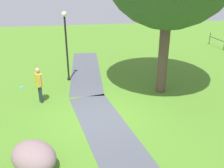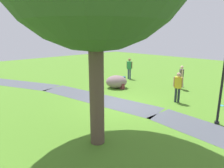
{
  "view_description": "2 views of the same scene",
  "coord_description": "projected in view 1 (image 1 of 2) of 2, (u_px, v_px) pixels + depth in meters",
  "views": [
    {
      "loc": [
        8.83,
        -1.18,
        5.24
      ],
      "look_at": [
        -0.71,
        0.58,
        1.14
      ],
      "focal_mm": 38.83,
      "sensor_mm": 36.0,
      "label": 1
    },
    {
      "loc": [
        -7.02,
        7.58,
        3.75
      ],
      "look_at": [
        1.46,
        -0.73,
        0.8
      ],
      "focal_mm": 32.53,
      "sensor_mm": 36.0,
      "label": 2
    }
  ],
  "objects": [
    {
      "name": "ground_plane",
      "position": [
        102.0,
        116.0,
        10.24
      ],
      "size": [
        48.0,
        48.0,
        0.0
      ],
      "primitive_type": "plane",
      "color": "#4E8126"
    },
    {
      "name": "footpath_segment_near",
      "position": [
        86.0,
        70.0,
        15.65
      ],
      "size": [
        8.1,
        2.32,
        0.01
      ],
      "color": "#4B4F58",
      "rests_on": "ground"
    },
    {
      "name": "footpath_segment_mid",
      "position": [
        115.0,
        143.0,
        8.52
      ],
      "size": [
        8.18,
        3.02,
        0.01
      ],
      "color": "#4B4F58",
      "rests_on": "ground"
    },
    {
      "name": "lamp_post",
      "position": [
        66.0,
        40.0,
        13.12
      ],
      "size": [
        0.28,
        0.28,
        3.84
      ],
      "color": "black",
      "rests_on": "ground"
    },
    {
      "name": "lawn_boulder",
      "position": [
        34.0,
        157.0,
        7.18
      ],
      "size": [
        1.82,
        1.85,
        0.9
      ],
      "color": "gray",
      "rests_on": "ground"
    },
    {
      "name": "man_near_boulder",
      "position": [
        39.0,
        83.0,
        11.07
      ],
      "size": [
        0.48,
        0.36,
        1.7
      ],
      "color": "#232E32",
      "rests_on": "ground"
    },
    {
      "name": "backpack_by_boulder",
      "position": [
        35.0,
        153.0,
        7.75
      ],
      "size": [
        0.32,
        0.31,
        0.4
      ],
      "color": "brown",
      "rests_on": "ground"
    },
    {
      "name": "frisbee_on_grass",
      "position": [
        22.0,
        87.0,
        13.03
      ],
      "size": [
        0.22,
        0.22,
        0.02
      ],
      "color": "#3999DF",
      "rests_on": "ground"
    }
  ]
}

